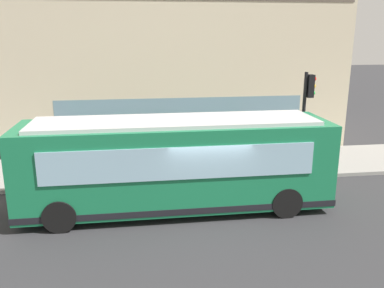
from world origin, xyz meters
TOP-DOWN VIEW (x-y plane):
  - ground at (0.00, 0.00)m, footprint 120.00×120.00m
  - sidewalk_curb at (4.59, 0.00)m, footprint 3.98×40.00m
  - building_corner at (10.01, 0.00)m, footprint 6.91×16.63m
  - city_bus_nearside at (0.46, 0.92)m, footprint 2.64×10.05m
  - traffic_light_near_corner at (3.10, -4.64)m, footprint 0.32×0.49m
  - fire_hydrant at (4.95, -2.36)m, footprint 0.35×0.35m
  - pedestrian_near_hydrant at (4.87, 1.96)m, footprint 0.32×0.32m
  - pedestrian_walking_along_curb at (4.99, 4.52)m, footprint 0.32×0.32m
  - pedestrian_by_light_pole at (5.77, 1.67)m, footprint 0.32×0.32m
  - newspaper_vending_box at (4.00, 0.38)m, footprint 0.44×0.42m

SIDE VIEW (x-z plane):
  - ground at x=0.00m, z-range 0.00..0.00m
  - sidewalk_curb at x=4.59m, z-range 0.00..0.15m
  - fire_hydrant at x=4.95m, z-range 0.14..0.88m
  - newspaper_vending_box at x=4.00m, z-range 0.15..1.05m
  - pedestrian_by_light_pole at x=5.77m, z-range 0.26..1.82m
  - pedestrian_walking_along_curb at x=4.99m, z-range 0.27..1.93m
  - pedestrian_near_hydrant at x=4.87m, z-range 0.28..2.01m
  - city_bus_nearside at x=0.46m, z-range 0.02..3.09m
  - traffic_light_near_corner at x=3.10m, z-range 0.96..5.06m
  - building_corner at x=10.01m, z-range -0.01..13.16m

